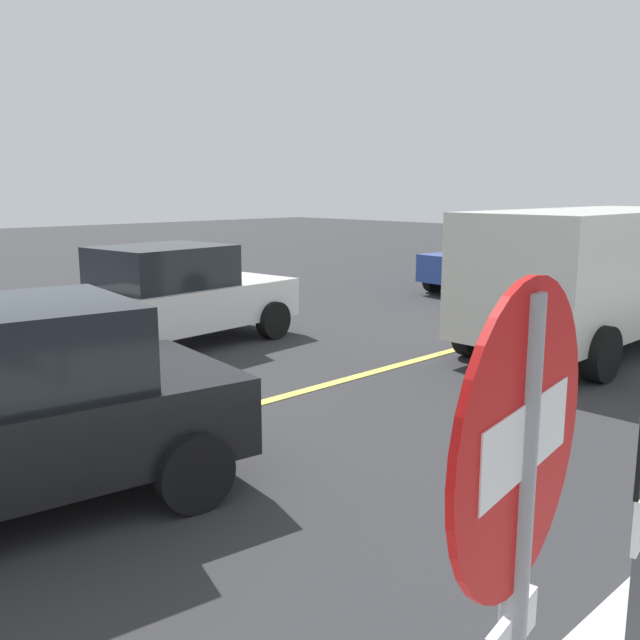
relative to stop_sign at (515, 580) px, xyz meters
name	(u,v)px	position (x,y,z in m)	size (l,w,h in m)	color
ground_plane	(16,470)	(0.75, 5.43, -1.60)	(80.00, 80.00, 0.00)	#2D2D30
lane_marking_centre	(269,401)	(3.75, 5.43, -1.59)	(28.00, 0.16, 0.01)	#E0D14C
stop_sign	(515,580)	(0.00, 0.00, 0.00)	(0.75, 0.14, 2.34)	gray
white_van	(594,270)	(9.26, 4.03, -0.33)	(5.21, 2.28, 2.20)	silver
car_blue_far_lane	(497,258)	(13.70, 8.48, -0.78)	(4.25, 2.26, 1.64)	#2D479E
car_white_behind_van	(171,296)	(4.58, 8.86, -0.78)	(4.23, 2.32, 1.63)	white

